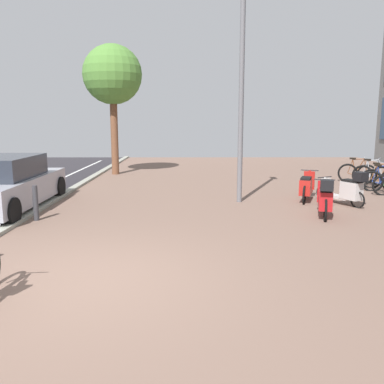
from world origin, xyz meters
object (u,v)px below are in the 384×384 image
at_px(bicycle_rack_09, 357,173).
at_px(scooter_mid, 306,187).
at_px(scooter_near, 325,199).
at_px(lamp_post, 242,80).
at_px(bicycle_rack_07, 381,179).
at_px(street_tree, 113,76).
at_px(parked_car_near, 5,185).
at_px(bollard_far, 36,203).
at_px(bicycle_rack_08, 372,175).
at_px(scooter_far, 347,189).
at_px(bicycle_rack_06, 383,181).

xyz_separation_m(bicycle_rack_09, scooter_mid, (-2.91, -3.59, 0.05)).
xyz_separation_m(scooter_near, lamp_post, (-1.81, 1.88, 2.92)).
bearing_deg(lamp_post, scooter_near, -46.10).
height_order(bicycle_rack_07, street_tree, street_tree).
bearing_deg(bicycle_rack_07, scooter_mid, -145.24).
xyz_separation_m(parked_car_near, bollard_far, (1.22, -1.22, -0.24)).
distance_m(bicycle_rack_08, street_tree, 10.85).
xyz_separation_m(scooter_far, lamp_post, (-2.86, 0.51, 2.93)).
bearing_deg(bicycle_rack_06, bicycle_rack_08, 79.42).
height_order(parked_car_near, bollard_far, parked_car_near).
bearing_deg(bollard_far, scooter_near, 2.41).
relative_size(scooter_near, scooter_far, 1.10).
height_order(scooter_far, bollard_far, scooter_far).
distance_m(bicycle_rack_06, scooter_far, 2.91).
bearing_deg(bollard_far, scooter_mid, 18.44).
distance_m(bicycle_rack_08, bollard_far, 11.32).
bearing_deg(scooter_mid, scooter_near, -93.66).
bearing_deg(bicycle_rack_08, scooter_mid, -137.55).
bearing_deg(scooter_mid, bicycle_rack_06, 27.13).
relative_size(bicycle_rack_08, street_tree, 0.22).
xyz_separation_m(lamp_post, bollard_far, (-4.96, -2.17, -2.96)).
bearing_deg(bicycle_rack_07, bollard_far, -155.94).
height_order(bicycle_rack_06, scooter_far, scooter_far).
bearing_deg(bicycle_rack_08, bicycle_rack_09, 109.13).
relative_size(scooter_far, lamp_post, 0.25).
bearing_deg(bicycle_rack_09, bollard_far, -149.03).
xyz_separation_m(lamp_post, street_tree, (-4.60, 6.12, 0.74)).
height_order(bicycle_rack_09, scooter_far, scooter_far).
distance_m(scooter_near, scooter_far, 1.73).
height_order(bicycle_rack_06, bollard_far, bicycle_rack_06).
distance_m(bicycle_rack_09, street_tree, 10.45).
bearing_deg(bicycle_rack_06, street_tree, 154.50).
height_order(street_tree, bollard_far, street_tree).
xyz_separation_m(bicycle_rack_06, lamp_post, (-4.84, -1.62, 3.03)).
xyz_separation_m(bicycle_rack_09, scooter_near, (-3.04, -5.61, 0.10)).
distance_m(bicycle_rack_07, scooter_mid, 3.83).
height_order(bicycle_rack_06, bicycle_rack_07, bicycle_rack_06).
distance_m(parked_car_near, street_tree, 8.02).
bearing_deg(lamp_post, bicycle_rack_06, 18.47).
relative_size(bicycle_rack_07, bicycle_rack_08, 1.02).
xyz_separation_m(scooter_far, parked_car_near, (-9.04, -0.44, 0.21)).
relative_size(bicycle_rack_07, street_tree, 0.23).
distance_m(bicycle_rack_06, bollard_far, 10.50).
relative_size(bicycle_rack_06, bicycle_rack_09, 0.94).
xyz_separation_m(bicycle_rack_06, bicycle_rack_09, (0.02, 2.11, 0.01)).
height_order(scooter_mid, lamp_post, lamp_post).
distance_m(bicycle_rack_07, bollard_far, 11.01).
height_order(bicycle_rack_07, bollard_far, bicycle_rack_07).
bearing_deg(bicycle_rack_07, parked_car_near, -163.84).
distance_m(lamp_post, bollard_far, 6.17).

